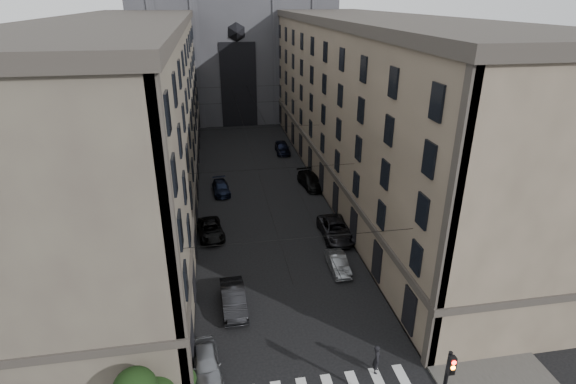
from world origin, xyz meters
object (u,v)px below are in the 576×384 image
car_left_far (221,188)px  car_right_near (338,263)px  gothic_tower (232,14)px  car_right_far (282,148)px  pedestrian (377,359)px  traffic_light_right (446,384)px  car_left_midfar (210,230)px  car_right_midfar (311,181)px  car_left_near (206,363)px  car_left_midnear (234,299)px  car_right_midnear (336,230)px

car_left_far → car_right_near: 19.76m
gothic_tower → car_right_far: 32.20m
gothic_tower → pedestrian: 70.78m
traffic_light_right → pedestrian: (-1.76, 4.40, -2.32)m
car_right_near → pedestrian: pedestrian is taller
car_left_midfar → car_right_midfar: (11.89, 10.15, 0.09)m
car_left_near → car_left_midnear: (1.96, 5.81, 0.09)m
car_left_midnear → car_right_far: car_right_far is taller
car_right_midnear → car_right_midfar: size_ratio=1.07×
traffic_light_right → car_right_midfar: size_ratio=0.98×
car_left_near → car_left_far: bearing=80.7°
car_left_midfar → car_left_far: (1.33, 10.08, -0.03)m
gothic_tower → car_right_near: 60.31m
car_left_midfar → pedestrian: size_ratio=2.53×
car_left_far → car_left_midfar: bearing=-102.2°
car_left_midnear → car_right_midfar: 23.64m
car_left_near → pedestrian: 10.15m
gothic_tower → car_left_near: (-6.16, -66.96, -17.09)m
gothic_tower → traffic_light_right: bearing=-85.6°
car_right_far → car_left_far: bearing=-123.3°
car_left_near → car_left_far: (1.81, 26.97, -0.06)m
car_left_midfar → car_left_far: size_ratio=1.10×
car_right_near → pedestrian: size_ratio=2.02×
gothic_tower → car_right_midfar: (6.20, -39.93, -17.03)m
traffic_light_right → car_left_near: size_ratio=1.25×
car_right_midfar → car_right_far: 13.08m
car_right_near → car_right_midfar: car_right_midfar is taller
traffic_light_right → car_left_midnear: size_ratio=1.08×
car_left_far → car_right_far: bearing=50.2°
car_left_midnear → car_left_far: (-0.16, 21.16, -0.15)m
car_right_midnear → car_right_far: bearing=92.5°
gothic_tower → car_left_near: size_ratio=13.98×
car_right_far → pedestrian: size_ratio=2.46×
car_left_midnear → pedestrian: size_ratio=2.50×
traffic_light_right → car_left_midfar: (-11.29, 22.97, -2.61)m
pedestrian → car_left_midnear: bearing=71.8°
gothic_tower → car_left_near: 69.38m
car_left_midfar → car_left_near: bearing=-98.7°
car_left_near → car_right_midnear: bearing=45.3°
gothic_tower → pedestrian: size_ratio=30.02×
traffic_light_right → car_right_midfar: (0.60, 33.11, -2.52)m
car_left_far → car_right_near: size_ratio=1.14×
traffic_light_right → car_right_midnear: size_ratio=0.91×
car_left_near → pedestrian: (10.01, -1.68, 0.26)m
car_right_midnear → pedestrian: 16.49m
car_right_midfar → pedestrian: size_ratio=2.76×
car_left_near → car_right_midfar: car_right_midfar is taller
car_right_midfar → pedestrian: 28.81m
car_left_near → car_right_far: size_ratio=0.87×
car_left_midfar → car_right_far: bearing=58.4°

